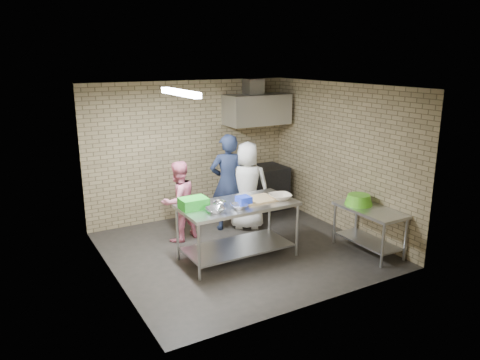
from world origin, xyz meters
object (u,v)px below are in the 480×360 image
stove (258,189)px  man_navy (228,182)px  green_basin (359,200)px  side_counter (369,230)px  woman_pink (179,201)px  woman_white (247,186)px  bottle_red (254,112)px  green_crate (194,203)px  prep_table (238,231)px  bottle_green (270,112)px  blue_tub (244,201)px

stove → man_navy: size_ratio=0.67×
green_basin → side_counter: bearing=-85.4°
woman_pink → woman_white: bearing=159.6°
side_counter → bottle_red: bearing=97.6°
side_counter → green_crate: bearing=160.1°
stove → side_counter: bearing=-80.7°
prep_table → stove: size_ratio=1.53×
green_crate → bottle_green: 3.51m
side_counter → bottle_red: size_ratio=6.67×
bottle_red → stove: bearing=-101.8°
green_basin → man_navy: size_ratio=0.26×
prep_table → woman_pink: 1.30m
prep_table → green_crate: green_crate is taller
man_navy → stove: bearing=-135.6°
green_basin → man_navy: bearing=129.6°
woman_pink → prep_table: bearing=97.7°
blue_tub → green_basin: 1.99m
green_basin → man_navy: man_navy is taller
blue_tub → green_basin: size_ratio=0.44×
blue_tub → bottle_green: 3.14m
blue_tub → woman_white: (0.76, 1.18, -0.16)m
bottle_red → bottle_green: (0.40, 0.00, -0.01)m
bottle_red → woman_white: bottle_red is taller
bottle_red → green_basin: bearing=-82.1°
green_basin → woman_white: size_ratio=0.28×
bottle_red → woman_white: bearing=-126.6°
side_counter → stove: 2.79m
bottle_green → stove: bearing=-151.9°
bottle_green → man_navy: size_ratio=0.08×
blue_tub → bottle_green: bottle_green is taller
stove → green_basin: 2.57m
woman_pink → woman_white: size_ratio=0.86×
man_navy → woman_pink: 1.02m
woman_pink → green_crate: bearing=63.7°
woman_pink → woman_white: woman_white is taller
bottle_green → side_counter: bearing=-90.0°
prep_table → woman_pink: woman_pink is taller
bottle_green → man_navy: bottle_green is taller
prep_table → man_navy: bearing=68.9°
prep_table → bottle_green: 3.31m
bottle_red → green_crate: bearing=-138.7°
prep_table → stove: bearing=50.8°
blue_tub → bottle_red: bearing=55.4°
prep_table → green_basin: bearing=-17.0°
stove → woman_pink: bearing=-160.4°
bottle_red → man_navy: size_ratio=0.10×
woman_pink → bottle_red: bearing=-172.1°
green_basin → man_navy: (-1.51, 1.82, 0.06)m
prep_table → blue_tub: 0.54m
green_crate → woman_white: bearing=32.4°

